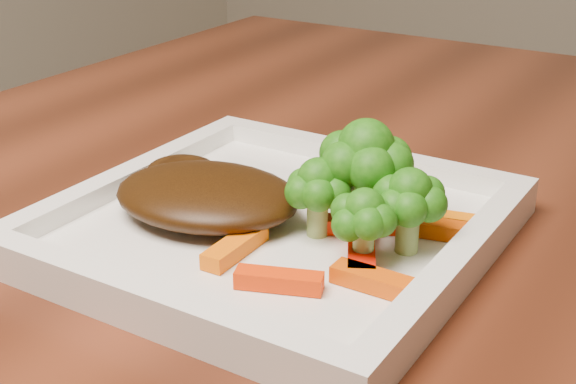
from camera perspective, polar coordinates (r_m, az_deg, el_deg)
The scene contains 14 objects.
plate at distance 0.53m, azimuth -0.91°, elevation -2.83°, with size 0.27×0.27×0.01m, color white.
steak at distance 0.54m, azimuth -5.76°, elevation -0.25°, with size 0.13×0.10×0.03m, color #391F08.
broccoli_0 at distance 0.52m, azimuth 5.49°, elevation 1.09°, with size 0.07×0.07×0.07m, color #336410, non-canonical shape.
broccoli_1 at distance 0.49m, azimuth 8.61°, elevation -0.79°, with size 0.05×0.05×0.06m, color #166E12, non-canonical shape.
broccoli_2 at distance 0.47m, azimuth 5.45°, elevation -1.97°, with size 0.05×0.05×0.06m, color #1A6B11, non-canonical shape.
broccoli_3 at distance 0.50m, azimuth 2.14°, elevation 0.11°, with size 0.05×0.05×0.06m, color #216510, non-canonical shape.
carrot_0 at distance 0.45m, azimuth -0.65°, elevation -6.29°, with size 0.05×0.01×0.01m, color #F03303.
carrot_1 at distance 0.45m, azimuth 6.49°, elevation -6.38°, with size 0.06×0.02×0.01m, color #DA4903.
carrot_2 at distance 0.49m, azimuth -3.77°, elevation -3.91°, with size 0.05×0.01×0.01m, color #FA6704.
carrot_3 at distance 0.53m, azimuth 11.96°, elevation -2.14°, with size 0.05×0.01×0.01m, color orange.
carrot_4 at distance 0.57m, azimuth 4.85°, elevation 0.11°, with size 0.05×0.01×0.01m, color #EF6403.
carrot_5 at distance 0.49m, azimuth 5.22°, elevation -4.24°, with size 0.06×0.02×0.01m, color #FF1504.
carrot_6 at distance 0.52m, azimuth 5.52°, elevation -2.30°, with size 0.05×0.01×0.01m, color red.
carrot_7 at distance 0.52m, azimuth 11.20°, elevation -2.67°, with size 0.05×0.01×0.01m, color #C74203.
Camera 1 is at (-0.21, -0.45, 0.99)m, focal length 50.00 mm.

